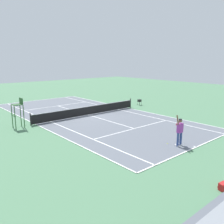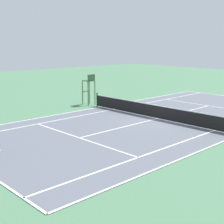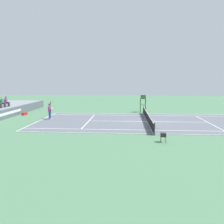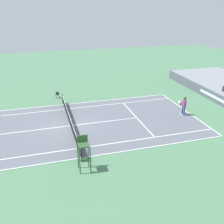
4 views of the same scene
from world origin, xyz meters
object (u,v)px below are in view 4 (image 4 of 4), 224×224
Objects in this scene: tennis_ball at (178,117)px; ball_hopper at (57,93)px; tennis_player at (184,106)px; umpire_chair at (84,149)px.

ball_hopper reaches higher than tennis_ball.
tennis_player is 30.63× the size of tennis_ball.
tennis_ball is 0.10× the size of ball_hopper.
umpire_chair reaches higher than tennis_ball.
tennis_player is 14.28m from ball_hopper.
umpire_chair is at bearing 1.55° from ball_hopper.
tennis_ball is 0.03× the size of umpire_chair.
tennis_player is 2.98× the size of ball_hopper.
tennis_ball is (0.25, -0.69, -0.96)m from tennis_player.
tennis_ball is 13.89m from ball_hopper.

